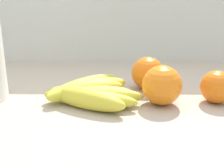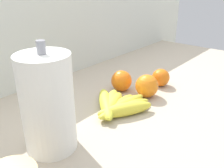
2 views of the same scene
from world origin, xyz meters
The scene contains 6 objects.
wall_back centered at (0.00, 0.39, 0.65)m, with size 2.25×0.06×1.30m, color silver.
banana_bunch centered at (-0.04, -0.01, 0.93)m, with size 0.21×0.22×0.04m.
orange_right centered at (0.23, -0.02, 0.94)m, with size 0.07×0.07×0.07m, color orange.
orange_back_right centered at (0.10, 0.07, 0.95)m, with size 0.08×0.08×0.08m, color orange.
orange_front centered at (0.12, -0.03, 0.95)m, with size 0.08×0.08×0.08m, color orange.
paper_towel_roll centered at (-0.28, 0.00, 1.03)m, with size 0.12×0.12×0.27m.
Camera 2 is at (-0.57, -0.44, 1.30)m, focal length 39.08 mm.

